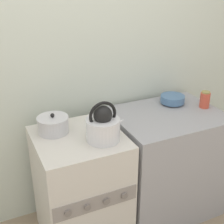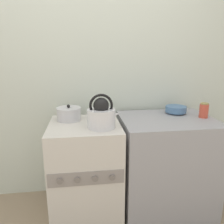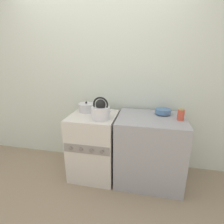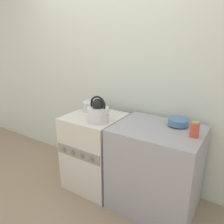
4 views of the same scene
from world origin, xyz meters
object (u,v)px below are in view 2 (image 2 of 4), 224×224
at_px(stove, 86,171).
at_px(storage_jar, 203,110).
at_px(kettle, 101,115).
at_px(enamel_bowl, 175,109).
at_px(cooking_pot, 68,114).

bearing_deg(stove, storage_jar, 0.72).
distance_m(kettle, enamel_bowl, 0.79).
bearing_deg(storage_jar, enamel_bowl, 138.26).
bearing_deg(kettle, stove, 141.88).
height_order(kettle, cooking_pot, kettle).
bearing_deg(storage_jar, stove, -179.28).
relative_size(enamel_bowl, storage_jar, 1.46).
distance_m(kettle, storage_jar, 0.93).
bearing_deg(stove, cooking_pot, 135.23).
bearing_deg(cooking_pot, kettle, -41.59).
distance_m(stove, kettle, 0.56).
bearing_deg(kettle, storage_jar, 7.35).
distance_m(stove, enamel_bowl, 1.01).
height_order(kettle, storage_jar, kettle).
xyz_separation_m(cooking_pot, storage_jar, (1.19, -0.12, 0.02)).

